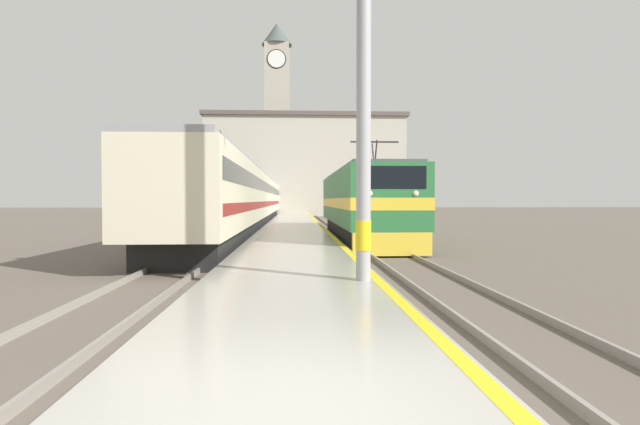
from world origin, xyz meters
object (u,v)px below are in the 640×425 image
Objects in this scene: passenger_train at (252,199)px; clock_tower at (277,113)px; locomotive_train at (362,204)px; catenary_mast at (366,65)px.

clock_tower is (0.76, 35.99, 12.98)m from passenger_train.
locomotive_train is 0.29× the size of passenger_train.
clock_tower reaches higher than locomotive_train.
clock_tower is (-5.94, 51.06, 13.29)m from locomotive_train.
passenger_train is at bearing -91.20° from clock_tower.
catenary_mast is 66.88m from clock_tower.
passenger_train is at bearing 99.02° from catenary_mast.
clock_tower is (-4.00, 65.95, 10.41)m from catenary_mast.
catenary_mast is 0.30× the size of clock_tower.
locomotive_train is 1.83× the size of catenary_mast.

